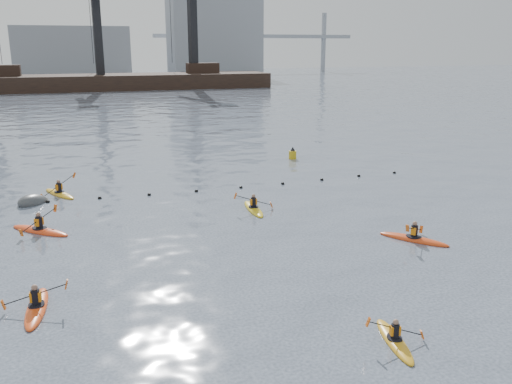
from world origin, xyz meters
TOP-DOWN VIEW (x-y plane):
  - float_line at (-0.50, 22.53)m, footprint 33.24×0.73m
  - barge_pier at (-0.22, 110.00)m, footprint 72.00×19.30m
  - skyline at (2.23, 150.27)m, footprint 141.00×28.00m
  - kayaker_0 at (-7.92, 8.32)m, footprint 2.31×3.44m
  - kayaker_1 at (3.00, 2.31)m, footprint 1.94×2.90m
  - kayaker_2 at (-8.20, 17.21)m, footprint 3.16×3.02m
  - kayaker_3 at (3.25, 17.34)m, footprint 2.29×3.36m
  - kayaker_4 at (9.03, 10.10)m, footprint 2.64×3.15m
  - kayaker_5 at (-7.36, 24.35)m, footprint 2.21×3.37m
  - mooring_buoy at (-8.80, 22.86)m, footprint 2.52×2.57m
  - nav_buoy at (10.87, 30.01)m, footprint 0.63×0.63m

SIDE VIEW (x-z plane):
  - mooring_buoy at x=-8.80m, z-range -0.75..0.75m
  - float_line at x=-0.50m, z-range -0.09..0.15m
  - kayaker_1 at x=3.00m, z-range -0.43..0.60m
  - kayaker_3 at x=3.25m, z-range -0.51..0.71m
  - kayaker_0 at x=-7.92m, z-range -0.48..0.69m
  - kayaker_5 at x=-7.36m, z-range -0.58..0.80m
  - kayaker_4 at x=9.03m, z-range -0.52..0.73m
  - kayaker_2 at x=-8.20m, z-range -0.52..0.74m
  - nav_buoy at x=10.87m, z-range -0.22..0.92m
  - barge_pier at x=-0.22m, z-range -12.86..16.64m
  - skyline at x=2.23m, z-range -1.75..20.25m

